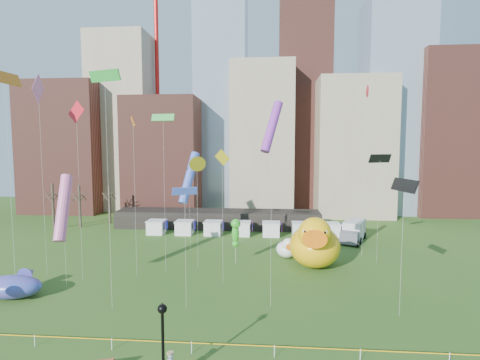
# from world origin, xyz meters

# --- Properties ---
(ground) EXTENTS (160.00, 160.00, 0.00)m
(ground) POSITION_xyz_m (0.00, 0.00, 0.00)
(ground) COLOR #2B541A
(ground) RESTS_ON ground
(skyline) EXTENTS (101.00, 23.00, 68.00)m
(skyline) POSITION_xyz_m (2.25, 61.06, 21.44)
(skyline) COLOR brown
(skyline) RESTS_ON ground
(crane_left) EXTENTS (23.00, 1.00, 76.00)m
(crane_left) POSITION_xyz_m (-21.11, 64.00, 46.90)
(crane_left) COLOR red
(crane_left) RESTS_ON ground
(crane_right) EXTENTS (23.00, 1.00, 76.00)m
(crane_right) POSITION_xyz_m (30.89, 64.00, 46.90)
(crane_right) COLOR red
(crane_right) RESTS_ON ground
(pavilion) EXTENTS (38.00, 6.00, 3.20)m
(pavilion) POSITION_xyz_m (-4.00, 42.00, 1.60)
(pavilion) COLOR black
(pavilion) RESTS_ON ground
(vendor_tents) EXTENTS (33.24, 2.80, 2.40)m
(vendor_tents) POSITION_xyz_m (1.02, 36.00, 1.11)
(vendor_tents) COLOR white
(vendor_tents) RESTS_ON ground
(bare_trees) EXTENTS (8.44, 6.44, 8.50)m
(bare_trees) POSITION_xyz_m (-30.17, 40.54, 4.01)
(bare_trees) COLOR #382B21
(bare_trees) RESTS_ON ground
(caution_tape) EXTENTS (50.00, 0.06, 0.90)m
(caution_tape) POSITION_xyz_m (0.00, 0.00, 0.68)
(caution_tape) COLOR white
(caution_tape) RESTS_ON ground
(big_duck) EXTENTS (7.27, 9.14, 6.72)m
(big_duck) POSITION_xyz_m (11.29, 19.94, 3.09)
(big_duck) COLOR #FFB60D
(big_duck) RESTS_ON ground
(small_duck) EXTENTS (3.41, 4.08, 2.92)m
(small_duck) POSITION_xyz_m (8.06, 23.76, 1.34)
(small_duck) COLOR white
(small_duck) RESTS_ON ground
(seahorse_green) EXTENTS (1.59, 1.79, 5.86)m
(seahorse_green) POSITION_xyz_m (1.29, 20.81, 4.33)
(seahorse_green) COLOR silver
(seahorse_green) RESTS_ON ground
(seahorse_purple) EXTENTS (1.43, 1.59, 4.56)m
(seahorse_purple) POSITION_xyz_m (11.44, 19.86, 3.21)
(seahorse_purple) COLOR silver
(seahorse_purple) RESTS_ON ground
(whale_inflatable) EXTENTS (6.19, 7.66, 2.61)m
(whale_inflatable) POSITION_xyz_m (-19.99, 8.43, 1.20)
(whale_inflatable) COLOR #633BA2
(whale_inflatable) RESTS_ON ground
(lamppost) EXTENTS (0.58, 0.58, 5.59)m
(lamppost) POSITION_xyz_m (-0.89, -4.01, 3.42)
(lamppost) COLOR black
(lamppost) RESTS_ON footpath
(box_truck) EXTENTS (5.47, 8.00, 3.20)m
(box_truck) POSITION_xyz_m (19.21, 33.77, 1.64)
(box_truck) COLOR silver
(box_truck) RESTS_ON ground
(kite_0) EXTENTS (0.42, 1.71, 23.31)m
(kite_0) POSITION_xyz_m (18.47, 25.43, 22.36)
(kite_0) COLOR silver
(kite_0) RESTS_ON ground
(kite_1) EXTENTS (0.84, 3.46, 23.37)m
(kite_1) POSITION_xyz_m (-20.47, 14.73, 21.28)
(kite_1) COLOR silver
(kite_1) RESTS_ON ground
(kite_2) EXTENTS (1.16, 3.67, 12.28)m
(kite_2) POSITION_xyz_m (17.14, 7.15, 11.69)
(kite_2) COLOR silver
(kite_2) RESTS_ON ground
(kite_3) EXTENTS (2.81, 0.69, 18.94)m
(kite_3) POSITION_xyz_m (-6.93, 17.31, 18.37)
(kite_3) COLOR silver
(kite_3) RESTS_ON ground
(kite_4) EXTENTS (1.56, 0.93, 14.81)m
(kite_4) POSITION_xyz_m (0.54, 13.77, 13.43)
(kite_4) COLOR silver
(kite_4) RESTS_ON ground
(kite_5) EXTENTS (2.99, 4.60, 14.44)m
(kite_5) POSITION_xyz_m (-6.00, 26.81, 10.65)
(kite_5) COLOR silver
(kite_5) RESTS_ON ground
(kite_6) EXTENTS (1.66, 3.33, 18.37)m
(kite_6) POSITION_xyz_m (-9.93, 15.61, 17.76)
(kite_6) COLOR silver
(kite_6) RESTS_ON ground
(kite_7) EXTENTS (2.33, 2.77, 19.25)m
(kite_7) POSITION_xyz_m (5.76, 8.23, 16.83)
(kite_7) COLOR silver
(kite_7) RESTS_ON ground
(kite_8) EXTENTS (2.30, 0.85, 20.06)m
(kite_8) POSITION_xyz_m (-15.39, 13.42, 18.35)
(kite_8) COLOR silver
(kite_8) RESTS_ON ground
(kite_9) EXTENTS (1.98, 4.26, 12.17)m
(kite_9) POSITION_xyz_m (-16.10, 11.34, 8.67)
(kite_9) COLOR silver
(kite_9) RESTS_ON ground
(kite_10) EXTENTS (3.36, 2.30, 14.16)m
(kite_10) POSITION_xyz_m (19.73, 22.80, 13.56)
(kite_10) COLOR silver
(kite_10) RESTS_ON ground
(kite_11) EXTENTS (3.19, 1.36, 21.76)m
(kite_11) POSITION_xyz_m (-8.97, 6.70, 21.12)
(kite_11) COLOR silver
(kite_11) RESTS_ON ground
(kite_12) EXTENTS (1.28, 1.59, 13.91)m
(kite_12) POSITION_xyz_m (-3.26, 18.90, 12.97)
(kite_12) COLOR silver
(kite_12) RESTS_ON ground
(kite_13) EXTENTS (2.20, 1.35, 11.36)m
(kite_13) POSITION_xyz_m (-2.11, 7.39, 10.93)
(kite_13) COLOR silver
(kite_13) RESTS_ON ground
(kite_14) EXTENTS (0.83, 3.97, 22.18)m
(kite_14) POSITION_xyz_m (-19.54, 8.25, 21.48)
(kite_14) COLOR silver
(kite_14) RESTS_ON ground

